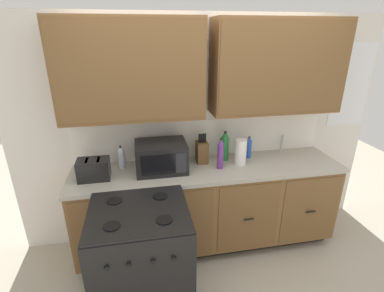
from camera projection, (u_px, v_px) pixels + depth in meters
name	position (u px, v px, depth m)	size (l,w,h in m)	color
ground_plane	(214.00, 262.00, 2.91)	(8.00, 8.00, 0.00)	#B2A893
wall_unit	(206.00, 95.00, 2.77)	(3.84, 0.40, 2.36)	white
counter_run	(208.00, 206.00, 3.01)	(2.67, 0.64, 0.93)	black
stove_range	(142.00, 260.00, 2.32)	(0.76, 0.68, 0.95)	black
microwave	(161.00, 157.00, 2.73)	(0.48, 0.37, 0.28)	black
toaster	(94.00, 169.00, 2.58)	(0.28, 0.18, 0.19)	black
knife_block	(202.00, 152.00, 2.91)	(0.11, 0.14, 0.31)	brown
sink_faucet	(282.00, 144.00, 3.15)	(0.02, 0.02, 0.20)	#B2B5BA
paper_towel_roll	(241.00, 152.00, 2.87)	(0.12, 0.12, 0.26)	white
bottle_clear	(121.00, 157.00, 2.79)	(0.07, 0.07, 0.23)	silver
bottle_green	(225.00, 146.00, 2.96)	(0.08, 0.08, 0.31)	#237A38
bottle_blue	(249.00, 147.00, 3.02)	(0.06, 0.06, 0.24)	blue
bottle_violet	(220.00, 154.00, 2.76)	(0.06, 0.06, 0.31)	#663384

